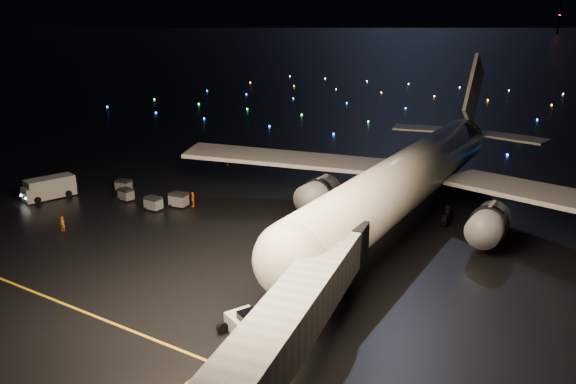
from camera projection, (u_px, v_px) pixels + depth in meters
name	position (u px, v px, depth m)	size (l,w,h in m)	color
ground	(568.00, 59.00, 295.42)	(2000.00, 2000.00, 0.00)	black
lane_centre	(365.00, 242.00, 58.29)	(0.25, 80.00, 0.02)	gold
lane_cross	(52.00, 299.00, 46.54)	(60.00, 0.25, 0.02)	gold
airliner	(420.00, 143.00, 64.07)	(60.60, 57.57, 17.17)	silver
pushback_tug	(250.00, 325.00, 40.87)	(4.11, 2.16, 1.96)	silver
belt_loader	(293.00, 255.00, 51.27)	(6.50, 1.77, 3.15)	silver
service_truck	(50.00, 188.00, 71.95)	(2.36, 7.46, 2.75)	silver
crew_a	(63.00, 224.00, 61.00)	(0.61, 0.40, 1.67)	orange
crew_c	(193.00, 199.00, 68.85)	(1.08, 0.45, 1.84)	orange
safety_cone_0	(313.00, 226.00, 61.99)	(0.44, 0.44, 0.49)	#F45D0A
safety_cone_1	(348.00, 202.00, 70.19)	(0.40, 0.40, 0.45)	#F45D0A
safety_cone_2	(287.00, 216.00, 64.88)	(0.49, 0.49, 0.56)	#F45D0A
safety_cone_3	(228.00, 164.00, 87.89)	(0.49, 0.49, 0.55)	#F45D0A
radio_mast	(561.00, 6.00, 672.64)	(1.80, 1.80, 64.00)	black
taxiway_lights	(473.00, 110.00, 138.05)	(164.00, 92.00, 0.36)	black
baggage_cart_0	(179.00, 200.00, 68.72)	(2.10, 1.47, 1.78)	gray
baggage_cart_1	(153.00, 203.00, 67.64)	(1.94, 1.36, 1.65)	gray
baggage_cart_2	(126.00, 195.00, 71.12)	(1.81, 1.27, 1.54)	gray
baggage_cart_3	(124.00, 186.00, 74.71)	(1.90, 1.33, 1.61)	gray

